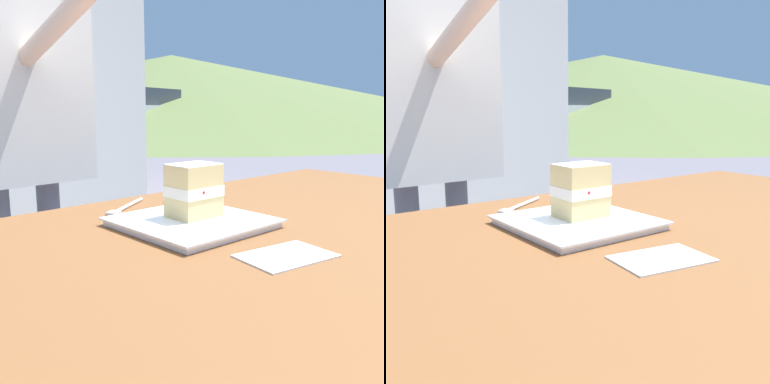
{
  "view_description": "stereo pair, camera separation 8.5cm",
  "coord_description": "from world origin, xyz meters",
  "views": [
    {
      "loc": [
        -0.76,
        -0.46,
        1.0
      ],
      "look_at": [
        -0.19,
        0.16,
        0.84
      ],
      "focal_mm": 41.92,
      "sensor_mm": 36.0,
      "label": 1
    },
    {
      "loc": [
        -0.69,
        -0.51,
        1.0
      ],
      "look_at": [
        -0.19,
        0.16,
        0.84
      ],
      "focal_mm": 41.92,
      "sensor_mm": 36.0,
      "label": 2
    }
  ],
  "objects": [
    {
      "name": "cake_slice",
      "position": [
        -0.18,
        0.17,
        0.84
      ],
      "size": [
        0.1,
        0.08,
        0.1
      ],
      "color": "#E0C17A",
      "rests_on": "dessert_plate"
    },
    {
      "name": "diner_person",
      "position": [
        -0.23,
        0.88,
        1.03
      ],
      "size": [
        0.43,
        0.56,
        1.54
      ],
      "color": "slate",
      "rests_on": "ground"
    },
    {
      "name": "distant_hill",
      "position": [
        17.69,
        21.52,
        2.11
      ],
      "size": [
        39.19,
        39.19,
        4.22
      ],
      "color": "#60703D",
      "rests_on": "ground"
    },
    {
      "name": "parked_car_near",
      "position": [
        7.82,
        11.39,
        0.85
      ],
      "size": [
        4.77,
        3.11,
        1.61
      ],
      "color": "#B7BABF",
      "rests_on": "ground"
    },
    {
      "name": "paper_napkin",
      "position": [
        -0.21,
        -0.07,
        0.78
      ],
      "size": [
        0.16,
        0.12,
        0.0
      ],
      "color": "silver",
      "rests_on": "patio_table"
    },
    {
      "name": "dessert_plate",
      "position": [
        -0.19,
        0.16,
        0.78
      ],
      "size": [
        0.26,
        0.26,
        0.02
      ],
      "color": "white",
      "rests_on": "patio_table"
    },
    {
      "name": "dessert_fork",
      "position": [
        -0.2,
        0.37,
        0.78
      ],
      "size": [
        0.15,
        0.1,
        0.01
      ],
      "color": "silver",
      "rests_on": "patio_table"
    },
    {
      "name": "patio_table",
      "position": [
        0.0,
        0.0,
        0.67
      ],
      "size": [
        1.38,
        0.96,
        0.78
      ],
      "color": "brown",
      "rests_on": "ground"
    }
  ]
}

